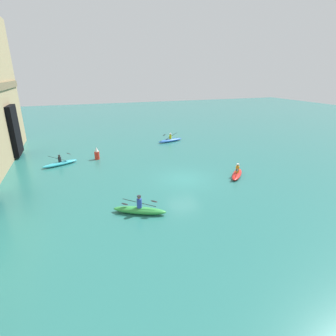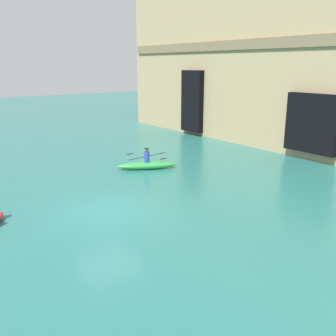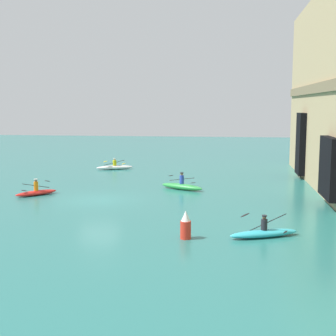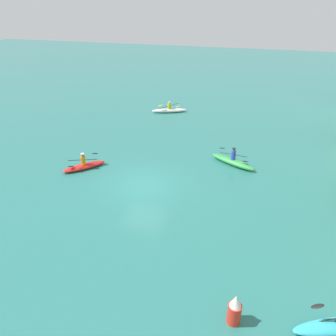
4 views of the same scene
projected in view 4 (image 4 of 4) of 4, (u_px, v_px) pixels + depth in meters
ground_plane at (144, 185)px, 19.86m from camera, size 120.00×120.00×0.00m
kayak_white at (169, 110)px, 32.06m from camera, size 1.92×3.41×1.05m
kayak_red at (84, 166)px, 21.68m from camera, size 2.59×2.44×1.11m
kayak_green at (233, 161)px, 22.16m from camera, size 2.17×3.30×1.23m
marker_buoy at (235, 310)px, 11.31m from camera, size 0.49×0.49×1.29m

